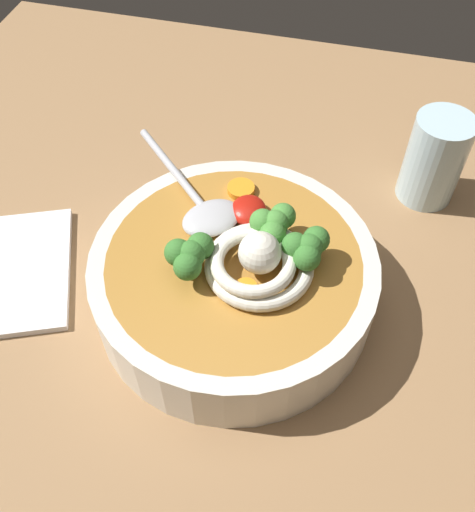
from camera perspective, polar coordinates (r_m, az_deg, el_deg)
name	(u,v)px	position (r cm, az deg, el deg)	size (l,w,h in cm)	color
table_slab	(234,308)	(59.75, -0.34, -5.17)	(98.61, 98.61, 3.21)	#936D47
soup_bowl	(238,276)	(55.95, 0.00, -2.01)	(27.07, 27.07, 6.47)	silver
noodle_pile	(258,262)	(51.34, 2.00, -0.58)	(10.91, 10.69, 4.38)	silver
soup_spoon	(205,209)	(56.40, -3.27, 4.65)	(14.40, 14.73, 1.60)	#B7B7BC
chili_sauce_dollop	(251,211)	(56.09, 1.36, 4.51)	(3.85, 3.46, 1.73)	#B2190F
broccoli_floret_center	(274,224)	(52.96, 3.58, 3.16)	(4.78, 4.11, 3.78)	#7A9E60
broccoli_floret_left	(307,248)	(51.31, 6.85, 0.75)	(4.84, 4.17, 3.83)	#7A9E60
broccoli_floret_beside_chili	(190,255)	(50.61, -4.75, 0.08)	(4.88, 4.20, 3.86)	#7A9E60
carrot_slice_near_spoon	(246,289)	(50.84, 0.83, -3.26)	(2.10, 2.10, 0.62)	orange
carrot_slice_beside_noodles	(241,189)	(58.90, 0.35, 6.62)	(2.78, 2.78, 0.66)	orange
drinking_glass	(434,159)	(68.11, 18.86, 9.03)	(6.43, 6.43, 10.47)	silver
folded_napkin	(10,272)	(64.45, -21.55, -1.49)	(15.69, 12.22, 0.80)	white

